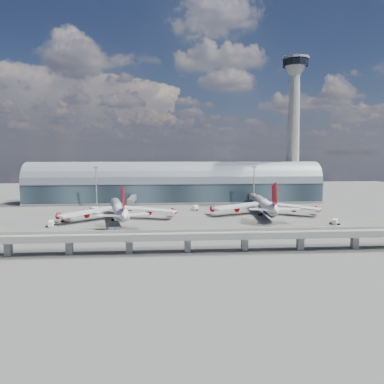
{
  "coord_description": "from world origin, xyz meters",
  "views": [
    {
      "loc": [
        -8.11,
        -181.32,
        34.17
      ],
      "look_at": [
        6.51,
        10.0,
        14.0
      ],
      "focal_mm": 35.0,
      "sensor_mm": 36.0,
      "label": 1
    }
  ],
  "objects": [
    {
      "name": "airliner_left",
      "position": [
        -30.95,
        8.8,
        5.59
      ],
      "size": [
        60.69,
        63.91,
        19.58
      ],
      "rotation": [
        0.0,
        0.0,
        0.2
      ],
      "color": "white",
      "rests_on": "ground"
    },
    {
      "name": "service_truck_0",
      "position": [
        -60.51,
        -5.47,
        1.35
      ],
      "size": [
        3.14,
        6.56,
        2.61
      ],
      "rotation": [
        0.0,
        0.0,
        0.18
      ],
      "color": "white",
      "rests_on": "ground"
    },
    {
      "name": "service_truck_3",
      "position": [
        73.7,
        -10.43,
        1.27
      ],
      "size": [
        4.35,
        5.39,
        2.48
      ],
      "rotation": [
        0.0,
        0.0,
        -0.55
      ],
      "color": "white",
      "rests_on": "ground"
    },
    {
      "name": "cargo_train_0",
      "position": [
        -28.68,
        -17.86,
        0.89
      ],
      "size": [
        7.8,
        3.69,
        1.71
      ],
      "rotation": [
        0.0,
        0.0,
        1.29
      ],
      "color": "gray",
      "rests_on": "ground"
    },
    {
      "name": "control_tower",
      "position": [
        85.0,
        83.0,
        51.64
      ],
      "size": [
        19.0,
        19.0,
        103.0
      ],
      "color": "gray",
      "rests_on": "ground"
    },
    {
      "name": "service_truck_5",
      "position": [
        -47.11,
        32.41,
        1.68
      ],
      "size": [
        6.64,
        6.68,
        3.29
      ],
      "rotation": [
        0.0,
        0.0,
        0.78
      ],
      "color": "white",
      "rests_on": "ground"
    },
    {
      "name": "terminal",
      "position": [
        0.0,
        77.99,
        11.34
      ],
      "size": [
        200.0,
        30.0,
        28.0
      ],
      "color": "#1F2B33",
      "rests_on": "ground"
    },
    {
      "name": "ground",
      "position": [
        0.0,
        0.0,
        0.0
      ],
      "size": [
        500.0,
        500.0,
        0.0
      ],
      "primitive_type": "plane",
      "color": "#474744",
      "rests_on": "ground"
    },
    {
      "name": "taxi_lines",
      "position": [
        0.0,
        22.11,
        0.01
      ],
      "size": [
        200.0,
        80.12,
        0.01
      ],
      "color": "gold",
      "rests_on": "ground"
    },
    {
      "name": "service_truck_4",
      "position": [
        10.51,
        39.06,
        1.43
      ],
      "size": [
        4.03,
        5.37,
        2.83
      ],
      "rotation": [
        0.0,
        0.0,
        -0.42
      ],
      "color": "white",
      "rests_on": "ground"
    },
    {
      "name": "cargo_train_1",
      "position": [
        -8.92,
        -27.34,
        0.95
      ],
      "size": [
        10.93,
        5.16,
        1.83
      ],
      "rotation": [
        0.0,
        0.0,
        1.24
      ],
      "color": "gray",
      "rests_on": "ground"
    },
    {
      "name": "jet_bridge_right",
      "position": [
        51.27,
        51.18,
        5.18
      ],
      "size": [
        4.4,
        32.0,
        7.25
      ],
      "color": "gray",
      "rests_on": "ground"
    },
    {
      "name": "floodlight_mast_right",
      "position": [
        50.0,
        55.0,
        13.63
      ],
      "size": [
        3.0,
        0.7,
        25.7
      ],
      "color": "gray",
      "rests_on": "ground"
    },
    {
      "name": "service_truck_2",
      "position": [
        -29.63,
        8.16,
        1.48
      ],
      "size": [
        8.08,
        5.32,
        2.85
      ],
      "rotation": [
        0.0,
        0.0,
        2.0
      ],
      "color": "white",
      "rests_on": "ground"
    },
    {
      "name": "jet_bridge_left",
      "position": [
        -27.87,
        53.12,
        5.18
      ],
      "size": [
        4.4,
        28.0,
        7.25
      ],
      "color": "gray",
      "rests_on": "ground"
    },
    {
      "name": "cargo_train_2",
      "position": [
        65.2,
        -25.8,
        0.9
      ],
      "size": [
        10.5,
        3.51,
        1.73
      ],
      "rotation": [
        0.0,
        0.0,
        1.76
      ],
      "color": "gray",
      "rests_on": "ground"
    },
    {
      "name": "guideway",
      "position": [
        -0.0,
        -55.0,
        5.29
      ],
      "size": [
        220.0,
        8.5,
        7.2
      ],
      "color": "gray",
      "rests_on": "ground"
    },
    {
      "name": "airliner_right",
      "position": [
        47.62,
        18.78,
        5.26
      ],
      "size": [
        61.22,
        64.01,
        20.3
      ],
      "rotation": [
        0.0,
        0.0,
        -0.09
      ],
      "color": "white",
      "rests_on": "ground"
    },
    {
      "name": "service_truck_1",
      "position": [
        -56.39,
        6.52,
        1.53
      ],
      "size": [
        5.72,
        4.8,
        3.04
      ],
      "rotation": [
        0.0,
        0.0,
        1.02
      ],
      "color": "white",
      "rests_on": "ground"
    },
    {
      "name": "floodlight_mast_left",
      "position": [
        -50.0,
        55.0,
        13.63
      ],
      "size": [
        3.0,
        0.7,
        25.7
      ],
      "color": "gray",
      "rests_on": "ground"
    }
  ]
}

